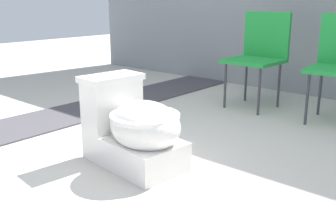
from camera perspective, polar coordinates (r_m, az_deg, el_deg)
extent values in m
plane|color=#B7B2A8|center=(2.20, -5.97, -10.30)|extent=(14.00, 14.00, 0.00)
cube|color=#423F44|center=(3.41, -14.21, -1.31)|extent=(0.56, 8.00, 0.01)
cube|color=white|center=(2.32, -4.88, -6.59)|extent=(0.63, 0.40, 0.17)
ellipsoid|color=white|center=(2.19, -3.36, -3.03)|extent=(0.48, 0.40, 0.28)
cylinder|color=white|center=(2.17, -3.38, -1.63)|extent=(0.43, 0.43, 0.03)
cube|color=white|center=(2.41, -8.10, 0.00)|extent=(0.21, 0.36, 0.30)
cube|color=white|center=(2.37, -8.25, 3.92)|extent=(0.24, 0.38, 0.04)
cylinder|color=silver|center=(2.41, -6.72, 4.75)|extent=(0.02, 0.02, 0.01)
cube|color=#1E8C38|center=(3.53, 12.30, 6.26)|extent=(0.46, 0.46, 0.03)
cube|color=#1E8C38|center=(3.68, 14.13, 9.87)|extent=(0.44, 0.05, 0.40)
cylinder|color=#38383D|center=(3.34, 13.09, 1.92)|extent=(0.02, 0.02, 0.40)
cylinder|color=#38383D|center=(3.52, 8.30, 2.81)|extent=(0.02, 0.02, 0.40)
cylinder|color=#38383D|center=(3.63, 15.79, 2.79)|extent=(0.02, 0.02, 0.40)
cylinder|color=#38383D|center=(3.80, 11.24, 3.58)|extent=(0.02, 0.02, 0.40)
cylinder|color=#38383D|center=(3.18, 19.55, 0.78)|extent=(0.02, 0.02, 0.40)
cylinder|color=#38383D|center=(3.50, 21.19, 1.88)|extent=(0.02, 0.02, 0.40)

